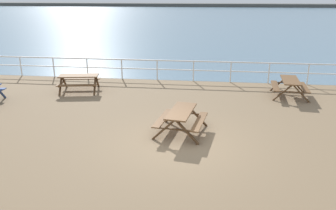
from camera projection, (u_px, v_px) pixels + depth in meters
ground_plane at (180, 146)px, 10.64m from camera, size 30.00×24.00×0.20m
sea_band at (207, 17)px, 60.21m from camera, size 142.00×90.00×0.01m
distant_shoreline at (209, 7)px, 100.63m from camera, size 142.00×6.00×1.80m
seaward_railing at (194, 67)px, 17.66m from camera, size 23.07×0.07×1.08m
picnic_table_near_right at (181, 116)px, 11.23m from camera, size 1.76×1.99×0.80m
picnic_table_far_right at (79, 79)px, 15.90m from camera, size 2.04×1.81×0.80m
picnic_table_seaward at (290, 84)px, 15.13m from camera, size 1.67×1.92×0.80m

